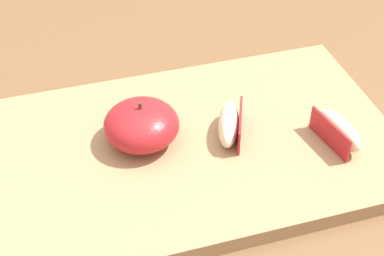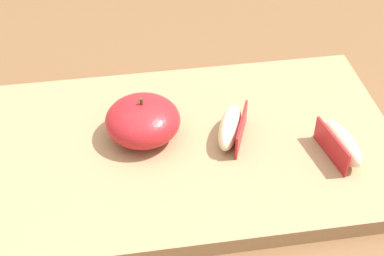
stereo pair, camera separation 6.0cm
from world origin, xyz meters
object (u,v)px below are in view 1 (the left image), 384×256
Objects in this scene: apple_wedge_middle at (230,124)px; cutting_board at (192,148)px; apple_half_skin_up at (141,125)px; apple_wedge_back at (338,131)px.

cutting_board is at bearing -179.74° from apple_wedge_middle.
apple_half_skin_up is (-0.05, 0.02, 0.03)m from cutting_board.
apple_half_skin_up is 0.09m from apple_wedge_middle.
apple_wedge_middle reaches higher than cutting_board.
apple_wedge_back is (0.15, -0.04, 0.02)m from cutting_board.
apple_wedge_middle is at bearing 158.26° from apple_wedge_back.
cutting_board is 6.13× the size of apple_wedge_back.
apple_wedge_back is at bearing -15.90° from cutting_board.
apple_wedge_back is at bearing -21.74° from apple_wedge_middle.
apple_half_skin_up is at bearing 163.12° from apple_wedge_back.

